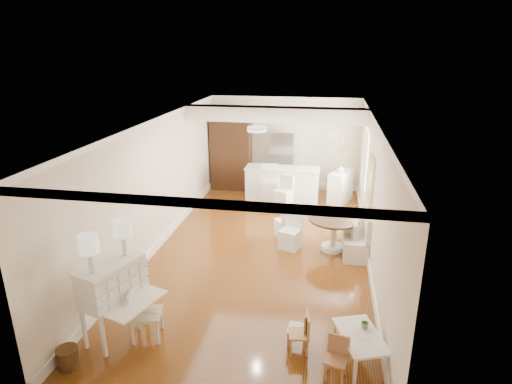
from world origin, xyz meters
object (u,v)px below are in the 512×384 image
(pantry_cabinet, at_px, (231,152))
(sideboard, at_px, (341,187))
(secretary_bureau, at_px, (114,300))
(kids_chair_a, at_px, (299,333))
(bar_stool_right, at_px, (283,195))
(dining_table, at_px, (333,234))
(wicker_basket, at_px, (68,358))
(fridge, at_px, (293,163))
(slip_chair_far, at_px, (286,221))
(kids_table, at_px, (359,348))
(slip_chair_near, at_px, (290,230))
(kids_chair_b, at_px, (298,328))
(bar_stool_left, at_px, (269,186))
(breakfast_counter, at_px, (282,185))
(kids_chair_c, at_px, (336,359))
(gustavian_armchair, at_px, (146,313))

(pantry_cabinet, bearing_deg, sideboard, -12.74)
(secretary_bureau, xyz_separation_m, kids_chair_a, (2.75, 0.11, -0.32))
(bar_stool_right, bearing_deg, dining_table, -32.75)
(wicker_basket, bearing_deg, kids_chair_a, 15.57)
(kids_chair_a, relative_size, fridge, 0.33)
(bar_stool_right, xyz_separation_m, sideboard, (1.50, 1.05, -0.05))
(wicker_basket, distance_m, slip_chair_far, 5.36)
(kids_table, xyz_separation_m, fridge, (-1.60, 7.29, 0.68))
(wicker_basket, height_order, dining_table, dining_table)
(kids_chair_a, height_order, bar_stool_right, bar_stool_right)
(fridge, bearing_deg, dining_table, -72.19)
(slip_chair_near, bearing_deg, kids_chair_b, -63.44)
(secretary_bureau, height_order, sideboard, secretary_bureau)
(bar_stool_left, distance_m, fridge, 1.53)
(kids_chair_b, relative_size, dining_table, 0.55)
(bar_stool_left, height_order, fridge, fridge)
(breakfast_counter, bearing_deg, secretary_bureau, -106.01)
(kids_chair_b, bearing_deg, fridge, -169.30)
(kids_chair_a, height_order, kids_chair_c, kids_chair_a)
(kids_table, xyz_separation_m, kids_chair_b, (-0.88, 0.20, 0.08))
(dining_table, distance_m, pantry_cabinet, 5.01)
(secretary_bureau, relative_size, wicker_basket, 4.21)
(kids_chair_a, height_order, bar_stool_left, bar_stool_left)
(gustavian_armchair, xyz_separation_m, kids_chair_a, (2.28, 0.07, -0.11))
(bar_stool_right, bearing_deg, slip_chair_near, -54.99)
(breakfast_counter, distance_m, bar_stool_left, 0.48)
(wicker_basket, xyz_separation_m, kids_chair_a, (3.10, 0.86, 0.15))
(gustavian_armchair, xyz_separation_m, wicker_basket, (-0.82, -0.80, -0.26))
(wicker_basket, relative_size, slip_chair_far, 0.36)
(slip_chair_near, distance_m, bar_stool_right, 2.14)
(gustavian_armchair, bearing_deg, fridge, -24.63)
(kids_chair_a, height_order, kids_chair_b, kids_chair_a)
(gustavian_armchair, xyz_separation_m, slip_chair_near, (1.84, 3.40, 0.02))
(slip_chair_near, bearing_deg, dining_table, 23.67)
(kids_chair_b, xyz_separation_m, breakfast_counter, (-0.92, 6.04, 0.22))
(kids_chair_a, xyz_separation_m, kids_chair_b, (-0.03, 0.12, -0.00))
(gustavian_armchair, xyz_separation_m, fridge, (1.53, 7.27, 0.49))
(kids_table, xyz_separation_m, pantry_cabinet, (-3.50, 7.32, 0.93))
(slip_chair_far, xyz_separation_m, pantry_cabinet, (-2.05, 3.37, 0.74))
(secretary_bureau, xyz_separation_m, wicker_basket, (-0.35, -0.75, -0.47))
(breakfast_counter, xyz_separation_m, pantry_cabinet, (-1.70, 1.08, 0.63))
(wicker_basket, bearing_deg, sideboard, 62.88)
(secretary_bureau, distance_m, dining_table, 4.78)
(gustavian_armchair, height_order, bar_stool_left, bar_stool_left)
(bar_stool_left, relative_size, bar_stool_right, 1.18)
(fridge, bearing_deg, sideboard, -26.95)
(secretary_bureau, xyz_separation_m, sideboard, (3.42, 6.60, -0.17))
(sideboard, bearing_deg, dining_table, -70.78)
(gustavian_armchair, relative_size, slip_chair_far, 0.99)
(kids_table, xyz_separation_m, bar_stool_right, (-1.69, 5.52, 0.27))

